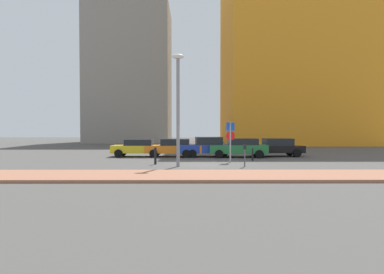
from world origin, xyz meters
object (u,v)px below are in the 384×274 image
parked_car_yellow (139,147)px  street_lamp (178,100)px  traffic_bollard_mid (253,154)px  parking_sign_post (230,137)px  parking_meter (245,152)px  parked_car_orange (174,147)px  parked_car_green (239,147)px  traffic_bollard_near (155,156)px  parked_car_blue (205,147)px  parked_car_black (276,147)px

parked_car_yellow → street_lamp: street_lamp is taller
parked_car_yellow → traffic_bollard_mid: 9.25m
parked_car_yellow → parking_sign_post: (6.88, -4.53, 0.96)m
parked_car_yellow → parking_meter: 10.24m
parking_sign_post → parked_car_orange: bearing=132.8°
parked_car_green → street_lamp: (-4.61, -6.30, 3.20)m
parked_car_orange → parked_car_green: (5.16, -0.39, 0.03)m
parked_car_green → traffic_bollard_near: 7.97m
parked_car_green → parking_sign_post: parking_sign_post is taller
parked_car_blue → traffic_bollard_near: bearing=-121.5°
street_lamp → traffic_bollard_mid: 7.13m
parked_car_yellow → parked_car_blue: (5.37, -0.20, 0.07)m
parking_meter → parked_car_blue: bearing=106.8°
parked_car_green → parking_meter: (-0.62, -6.43, 0.08)m
parked_car_yellow → parked_car_orange: (2.89, -0.22, 0.01)m
parking_meter → traffic_bollard_mid: bearing=72.3°
parked_car_black → traffic_bollard_near: (-9.19, -5.86, -0.22)m
parking_meter → traffic_bollard_near: (-5.48, 1.29, -0.32)m
parked_car_yellow → traffic_bollard_near: parked_car_yellow is taller
parked_car_blue → traffic_bollard_near: 6.52m
parked_car_green → traffic_bollard_near: size_ratio=4.22×
parked_car_blue → parking_sign_post: (1.51, -4.33, 0.89)m
parked_car_green → parking_meter: bearing=-95.5°
parked_car_orange → parked_car_black: parked_car_black is taller
parked_car_black → parking_sign_post: 6.37m
parked_car_green → parked_car_black: size_ratio=1.01×
parked_car_orange → traffic_bollard_near: bearing=-99.5°
parking_sign_post → traffic_bollard_near: size_ratio=2.50×
parked_car_green → parking_sign_post: bearing=-106.7°
parking_meter → street_lamp: size_ratio=0.20×
parked_car_yellow → parking_sign_post: 8.29m
parking_sign_post → traffic_bollard_near: bearing=-166.0°
parked_car_black → traffic_bollard_mid: 4.39m
parked_car_green → traffic_bollard_near: bearing=-139.9°
parked_car_blue → parked_car_green: parked_car_blue is taller
parked_car_blue → parking_meter: size_ratio=3.32×
parked_car_blue → parking_meter: (2.07, -6.84, 0.05)m
parked_car_yellow → parked_car_green: parked_car_green is taller
parked_car_green → parked_car_blue: bearing=171.2°
parked_car_orange → traffic_bollard_mid: bearing=-29.5°
parked_car_blue → parked_car_black: size_ratio=0.97×
parking_sign_post → street_lamp: (-3.43, -2.39, 2.28)m
parked_car_blue → parked_car_green: size_ratio=0.96×
parked_car_yellow → traffic_bollard_mid: bearing=-21.9°
parked_car_orange → parking_sign_post: bearing=-47.2°
parking_sign_post → parking_meter: bearing=-77.5°
parked_car_blue → traffic_bollard_mid: bearing=-45.3°
parked_car_yellow → traffic_bollard_mid: size_ratio=4.69×
parked_car_blue → traffic_bollard_mid: 4.58m
parked_car_yellow → parking_sign_post: size_ratio=1.54×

